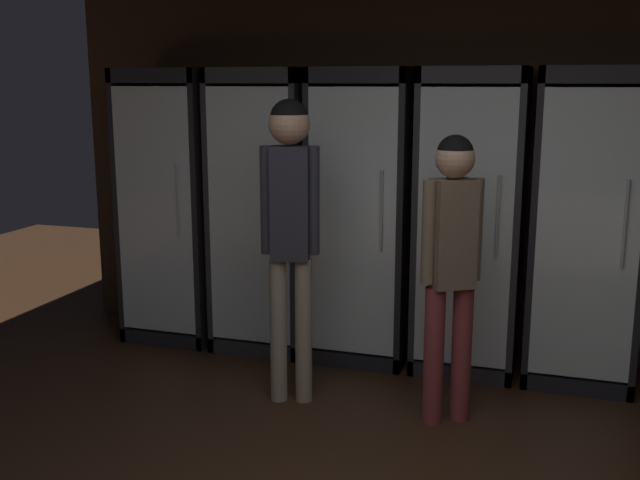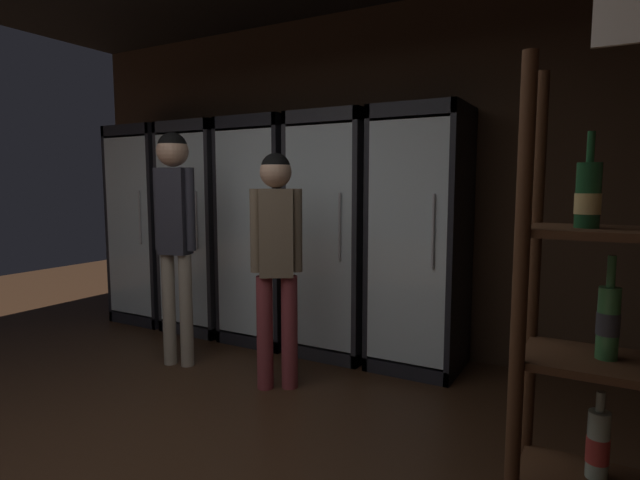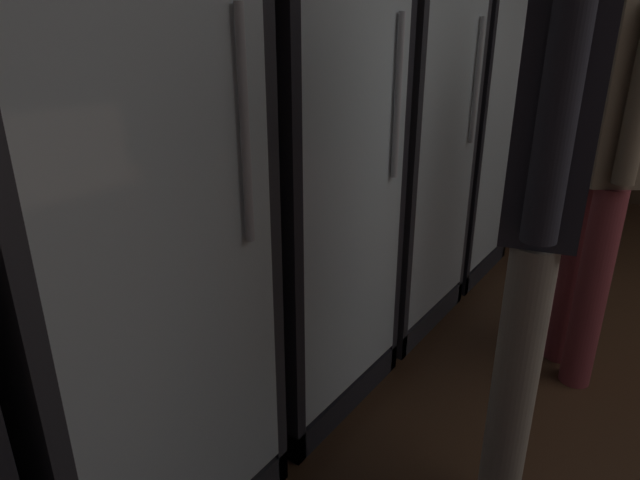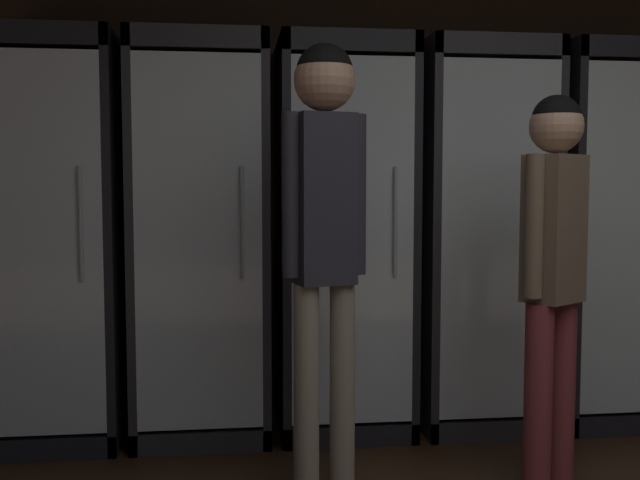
{
  "view_description": "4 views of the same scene",
  "coord_description": "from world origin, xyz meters",
  "px_view_note": "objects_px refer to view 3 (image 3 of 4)",
  "views": [
    {
      "loc": [
        0.5,
        -2.08,
        1.84
      ],
      "look_at": [
        -0.98,
        2.5,
        0.82
      ],
      "focal_mm": 42.21,
      "sensor_mm": 36.0,
      "label": 1
    },
    {
      "loc": [
        1.86,
        -0.93,
        1.38
      ],
      "look_at": [
        0.04,
        2.29,
        0.97
      ],
      "focal_mm": 28.58,
      "sensor_mm": 36.0,
      "label": 2
    },
    {
      "loc": [
        -2.08,
        1.58,
        1.26
      ],
      "look_at": [
        -1.01,
        2.33,
        0.75
      ],
      "focal_mm": 30.28,
      "sensor_mm": 36.0,
      "label": 3
    },
    {
      "loc": [
        -1.27,
        -0.89,
        1.22
      ],
      "look_at": [
        -0.85,
        2.62,
        0.96
      ],
      "focal_mm": 40.83,
      "sensor_mm": 36.0,
      "label": 4
    }
  ],
  "objects_px": {
    "cooler_right": "(376,109)",
    "shopper_far": "(558,96)",
    "cooler_left": "(72,175)",
    "cooler_far_right": "(442,94)",
    "cooler_center": "(270,136)",
    "shopper_near": "(612,126)"
  },
  "relations": [
    {
      "from": "cooler_center",
      "to": "cooler_far_right",
      "type": "bearing_deg",
      "value": 0.02
    },
    {
      "from": "cooler_center",
      "to": "cooler_far_right",
      "type": "relative_size",
      "value": 1.0
    },
    {
      "from": "cooler_far_right",
      "to": "cooler_left",
      "type": "bearing_deg",
      "value": -179.96
    },
    {
      "from": "cooler_far_right",
      "to": "shopper_far",
      "type": "relative_size",
      "value": 1.1
    },
    {
      "from": "cooler_left",
      "to": "cooler_right",
      "type": "bearing_deg",
      "value": -0.06
    },
    {
      "from": "cooler_right",
      "to": "shopper_near",
      "type": "height_order",
      "value": "cooler_right"
    },
    {
      "from": "cooler_right",
      "to": "shopper_far",
      "type": "height_order",
      "value": "cooler_right"
    },
    {
      "from": "cooler_left",
      "to": "cooler_far_right",
      "type": "xyz_separation_m",
      "value": [
        2.1,
        0.0,
        -0.0
      ]
    },
    {
      "from": "shopper_far",
      "to": "shopper_near",
      "type": "bearing_deg",
      "value": 0.22
    },
    {
      "from": "cooler_center",
      "to": "cooler_right",
      "type": "xyz_separation_m",
      "value": [
        0.7,
        -0.0,
        0.01
      ]
    },
    {
      "from": "shopper_near",
      "to": "shopper_far",
      "type": "height_order",
      "value": "shopper_far"
    },
    {
      "from": "cooler_center",
      "to": "shopper_far",
      "type": "xyz_separation_m",
      "value": [
        -0.2,
        -0.91,
        0.2
      ]
    },
    {
      "from": "cooler_right",
      "to": "shopper_near",
      "type": "bearing_deg",
      "value": -89.61
    },
    {
      "from": "cooler_far_right",
      "to": "shopper_far",
      "type": "xyz_separation_m",
      "value": [
        -1.6,
        -0.91,
        0.19
      ]
    },
    {
      "from": "cooler_left",
      "to": "shopper_far",
      "type": "relative_size",
      "value": 1.1
    },
    {
      "from": "cooler_right",
      "to": "shopper_far",
      "type": "relative_size",
      "value": 1.1
    },
    {
      "from": "cooler_center",
      "to": "cooler_right",
      "type": "relative_size",
      "value": 1.0
    },
    {
      "from": "cooler_right",
      "to": "shopper_near",
      "type": "distance_m",
      "value": 0.9
    },
    {
      "from": "cooler_left",
      "to": "cooler_right",
      "type": "relative_size",
      "value": 1.0
    },
    {
      "from": "shopper_near",
      "to": "shopper_far",
      "type": "relative_size",
      "value": 0.9
    },
    {
      "from": "cooler_right",
      "to": "shopper_far",
      "type": "distance_m",
      "value": 1.29
    },
    {
      "from": "cooler_left",
      "to": "cooler_center",
      "type": "distance_m",
      "value": 0.7
    }
  ]
}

